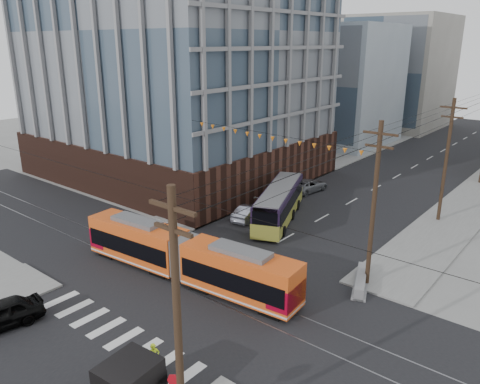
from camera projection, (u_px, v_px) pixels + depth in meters
name	position (u px, v px, depth m)	size (l,w,h in m)	color
ground	(156.00, 310.00, 28.25)	(160.00, 160.00, 0.00)	slate
office_building	(174.00, 52.00, 54.05)	(30.00, 25.00, 28.60)	#381E16
bg_bldg_nw_near	(332.00, 84.00, 74.08)	(18.00, 16.00, 18.00)	#8C99A5
bg_bldg_nw_far	(399.00, 72.00, 86.73)	(16.00, 18.00, 20.00)	gray
utility_pole_near	(178.00, 329.00, 17.02)	(0.30, 0.30, 11.00)	black
streetcar	(185.00, 257.00, 31.55)	(16.93, 2.38, 3.26)	#E35319
city_bus	(279.00, 203.00, 42.12)	(2.41, 11.12, 3.15)	black
parked_car_silver	(250.00, 212.00, 42.40)	(1.49, 4.26, 1.41)	#969BAE
parked_car_white	(275.00, 199.00, 45.96)	(2.04, 5.03, 1.46)	silver
parked_car_grey	(309.00, 185.00, 50.47)	(2.23, 4.83, 1.34)	slate
pedestrian	(154.00, 358.00, 22.83)	(0.56, 0.37, 1.53)	#D9FF22
jersey_barrier	(361.00, 281.00, 30.89)	(0.91, 4.05, 0.81)	slate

